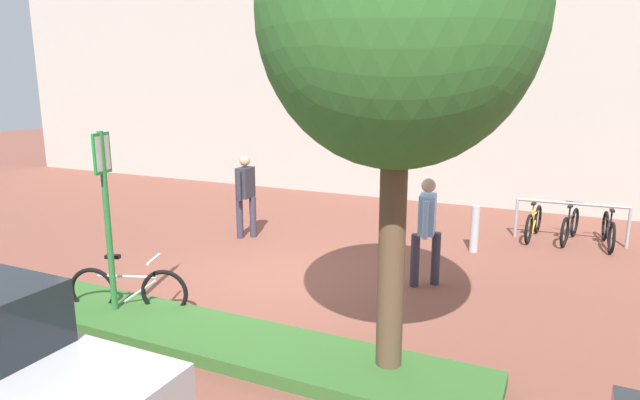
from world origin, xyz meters
TOP-DOWN VIEW (x-y plane):
  - ground_plane at (0.00, 0.00)m, footprint 60.00×60.00m
  - building_facade at (0.00, 7.44)m, footprint 28.00×1.20m
  - planter_strip at (0.33, -2.28)m, footprint 7.00×1.10m
  - tree_sidewalk at (2.62, -2.10)m, footprint 2.73×2.73m
  - parking_sign_post at (-1.17, -2.28)m, footprint 0.12×0.36m
  - bike_at_sign at (-1.13, -2.05)m, footprint 1.60×0.66m
  - bike_rack_cluster at (4.35, 4.33)m, footprint 2.11×1.58m
  - bollard_steel at (2.71, 2.86)m, footprint 0.16×0.16m
  - person_shirt_white at (2.30, 0.76)m, footprint 0.41×0.60m
  - person_suited_navy at (-1.73, 1.87)m, footprint 0.34×0.61m

SIDE VIEW (x-z plane):
  - ground_plane at x=0.00m, z-range 0.00..0.00m
  - planter_strip at x=0.33m, z-range 0.00..0.16m
  - bike_rack_cluster at x=4.35m, z-range -0.07..0.76m
  - bike_at_sign at x=-1.13m, z-range -0.08..0.78m
  - bollard_steel at x=2.71m, z-range 0.00..0.90m
  - person_shirt_white at x=2.30m, z-range 0.12..1.84m
  - person_suited_navy at x=-1.73m, z-range 0.12..1.84m
  - parking_sign_post at x=-1.17m, z-range 0.39..2.94m
  - tree_sidewalk at x=2.62m, z-range 1.13..6.42m
  - building_facade at x=0.00m, z-range 0.00..10.00m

